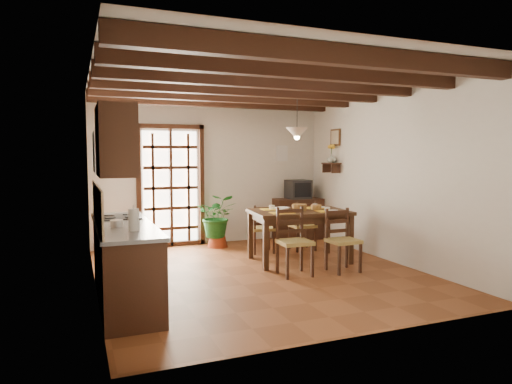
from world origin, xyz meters
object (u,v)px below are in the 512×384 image
chair_near_right (343,252)px  chair_far_right (303,235)px  dining_table (299,217)px  crt_tv (298,189)px  sideboard (298,219)px  chair_near_left (294,254)px  pendant_lamp (297,132)px  potted_plant (217,217)px  kitchen_counter (124,261)px  chair_far_left (262,238)px

chair_near_right → chair_far_right: chair_near_right is taller
chair_near_right → chair_far_right: size_ratio=1.03×
dining_table → crt_tv: size_ratio=3.60×
chair_near_right → sideboard: 2.65m
chair_near_left → sideboard: chair_near_left is taller
chair_far_right → pendant_lamp: pendant_lamp is taller
crt_tv → chair_near_left: bearing=-118.5°
sideboard → potted_plant: size_ratio=0.46×
kitchen_counter → chair_near_left: kitchen_counter is taller
dining_table → chair_far_right: 0.97m
chair_far_left → chair_near_right: bearing=118.6°
kitchen_counter → crt_tv: bearing=37.3°
chair_near_right → sideboard: bearing=75.7°
kitchen_counter → chair_far_right: size_ratio=2.51×
dining_table → potted_plant: potted_plant is taller
chair_near_right → crt_tv: (0.57, 2.57, 0.73)m
chair_near_left → pendant_lamp: 2.02m
potted_plant → pendant_lamp: bearing=-59.2°
chair_far_right → crt_tv: bearing=-111.2°
potted_plant → chair_far_left: bearing=-53.2°
chair_far_left → chair_near_left: bearing=92.6°
chair_near_left → chair_far_left: 1.56m
chair_far_left → crt_tv: bearing=-133.3°
chair_far_left → dining_table: bearing=118.6°
chair_near_left → chair_far_right: size_ratio=1.08×
dining_table → chair_near_left: bearing=-116.1°
crt_tv → pendant_lamp: (-0.88, -1.66, 1.06)m
chair_near_left → potted_plant: size_ratio=0.46×
dining_table → chair_near_right: bearing=-64.1°
chair_near_right → chair_far_left: size_ratio=1.08×
chair_near_right → chair_near_left: bearing=172.7°
chair_far_left → potted_plant: bearing=-45.2°
chair_near_left → pendant_lamp: pendant_lamp is taller
chair_near_left → chair_far_right: 1.74m
kitchen_counter → chair_near_left: 2.40m
sideboard → pendant_lamp: bearing=-113.1°
kitchen_counter → dining_table: (2.82, 1.06, 0.25)m
kitchen_counter → crt_tv: (3.70, 2.82, 0.55)m
dining_table → chair_far_right: chair_far_right is taller
sideboard → crt_tv: 0.60m
chair_near_left → chair_near_right: size_ratio=1.05×
dining_table → potted_plant: bearing=124.6°
kitchen_counter → sideboard: (3.70, 2.83, -0.06)m
dining_table → chair_near_left: size_ratio=1.67×
dining_table → chair_far_right: size_ratio=1.80×
potted_plant → sideboard: bearing=5.6°
dining_table → chair_near_left: 0.96m
pendant_lamp → chair_near_right: bearing=-71.6°
pendant_lamp → chair_far_right: bearing=54.7°
chair_far_right → sideboard: size_ratio=0.92×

